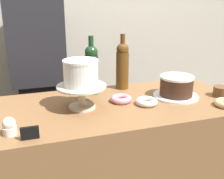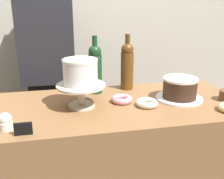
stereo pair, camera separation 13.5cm
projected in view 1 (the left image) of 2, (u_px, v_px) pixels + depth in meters
The scene contains 14 objects.
back_wall at pixel (77, 12), 2.03m from camera, with size 6.00×0.05×2.60m.
display_counter at pixel (112, 177), 1.52m from camera, with size 1.36×0.60×0.88m.
cake_stand_pedestal at pixel (82, 93), 1.31m from camera, with size 0.24×0.24×0.12m.
white_layer_cake at pixel (81, 73), 1.27m from camera, with size 0.17×0.17×0.13m.
silver_serving_platter at pixel (176, 96), 1.48m from camera, with size 0.25×0.25×0.01m.
chocolate_round_cake at pixel (177, 86), 1.46m from camera, with size 0.18×0.18×0.11m.
wine_bottle_green at pixel (92, 69), 1.50m from camera, with size 0.08×0.08×0.33m.
wine_bottle_amber at pixel (122, 65), 1.58m from camera, with size 0.08×0.08×0.33m.
cupcake_vanilla at pixel (9, 127), 1.06m from camera, with size 0.06×0.06×0.07m.
donut_pink at pixel (121, 99), 1.41m from camera, with size 0.11×0.11×0.03m.
donut_sugar at pixel (147, 102), 1.37m from camera, with size 0.11×0.11×0.03m.
cookie_stack at pixel (221, 91), 1.48m from camera, with size 0.08×0.08×0.05m.
price_sign_chalkboard at pixel (30, 133), 1.03m from camera, with size 0.07×0.01×0.05m.
barista_figure at pixel (40, 84), 1.84m from camera, with size 0.36×0.22×1.60m.
Camera 1 is at (-0.39, -1.22, 1.39)m, focal length 43.05 mm.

